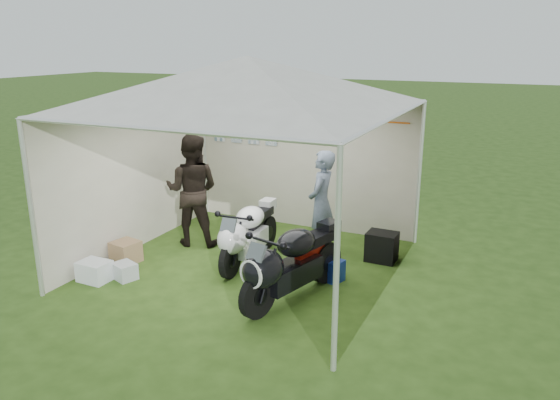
{
  "coord_description": "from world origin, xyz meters",
  "views": [
    {
      "loc": [
        3.52,
        -6.57,
        3.18
      ],
      "look_at": [
        0.32,
        0.35,
        0.96
      ],
      "focal_mm": 35.0,
      "sensor_mm": 36.0,
      "label": 1
    }
  ],
  "objects_px": {
    "motorcycle_black": "(288,263)",
    "crate_1": "(126,252)",
    "canopy_tent": "(248,88)",
    "motorcycle_white": "(246,233)",
    "crate_2": "(125,271)",
    "equipment_box": "(382,247)",
    "paddock_stand": "(329,269)",
    "person_dark_jacket": "(192,190)",
    "crate_0": "(95,271)",
    "person_blue_jacket": "(321,204)"
  },
  "relations": [
    {
      "from": "motorcycle_black",
      "to": "crate_0",
      "type": "xyz_separation_m",
      "value": [
        -2.67,
        -0.55,
        -0.39
      ]
    },
    {
      "from": "equipment_box",
      "to": "crate_0",
      "type": "height_order",
      "value": "equipment_box"
    },
    {
      "from": "motorcycle_black",
      "to": "equipment_box",
      "type": "distance_m",
      "value": 1.97
    },
    {
      "from": "motorcycle_white",
      "to": "person_blue_jacket",
      "type": "relative_size",
      "value": 1.08
    },
    {
      "from": "motorcycle_black",
      "to": "crate_1",
      "type": "distance_m",
      "value": 2.75
    },
    {
      "from": "canopy_tent",
      "to": "equipment_box",
      "type": "relative_size",
      "value": 12.79
    },
    {
      "from": "crate_2",
      "to": "paddock_stand",
      "type": "bearing_deg",
      "value": 24.52
    },
    {
      "from": "equipment_box",
      "to": "person_blue_jacket",
      "type": "bearing_deg",
      "value": -169.54
    },
    {
      "from": "canopy_tent",
      "to": "crate_0",
      "type": "distance_m",
      "value": 3.28
    },
    {
      "from": "canopy_tent",
      "to": "person_dark_jacket",
      "type": "distance_m",
      "value": 2.14
    },
    {
      "from": "motorcycle_black",
      "to": "equipment_box",
      "type": "relative_size",
      "value": 4.24
    },
    {
      "from": "person_dark_jacket",
      "to": "person_blue_jacket",
      "type": "bearing_deg",
      "value": 173.99
    },
    {
      "from": "motorcycle_white",
      "to": "crate_1",
      "type": "bearing_deg",
      "value": -159.8
    },
    {
      "from": "canopy_tent",
      "to": "crate_2",
      "type": "bearing_deg",
      "value": -139.42
    },
    {
      "from": "motorcycle_white",
      "to": "crate_1",
      "type": "relative_size",
      "value": 4.92
    },
    {
      "from": "paddock_stand",
      "to": "crate_2",
      "type": "distance_m",
      "value": 2.83
    },
    {
      "from": "canopy_tent",
      "to": "crate_0",
      "type": "height_order",
      "value": "canopy_tent"
    },
    {
      "from": "equipment_box",
      "to": "crate_2",
      "type": "distance_m",
      "value": 3.74
    },
    {
      "from": "person_dark_jacket",
      "to": "crate_0",
      "type": "bearing_deg",
      "value": 59.39
    },
    {
      "from": "person_blue_jacket",
      "to": "crate_2",
      "type": "distance_m",
      "value": 3.0
    },
    {
      "from": "motorcycle_white",
      "to": "crate_0",
      "type": "xyz_separation_m",
      "value": [
        -1.62,
        -1.4,
        -0.35
      ]
    },
    {
      "from": "person_blue_jacket",
      "to": "crate_2",
      "type": "xyz_separation_m",
      "value": [
        -2.15,
        -1.97,
        -0.71
      ]
    },
    {
      "from": "person_dark_jacket",
      "to": "equipment_box",
      "type": "xyz_separation_m",
      "value": [
        2.96,
        0.56,
        -0.68
      ]
    },
    {
      "from": "canopy_tent",
      "to": "person_blue_jacket",
      "type": "distance_m",
      "value": 2.08
    },
    {
      "from": "motorcycle_black",
      "to": "equipment_box",
      "type": "height_order",
      "value": "motorcycle_black"
    },
    {
      "from": "motorcycle_black",
      "to": "crate_1",
      "type": "height_order",
      "value": "motorcycle_black"
    },
    {
      "from": "motorcycle_white",
      "to": "person_dark_jacket",
      "type": "bearing_deg",
      "value": 158.92
    },
    {
      "from": "motorcycle_black",
      "to": "person_blue_jacket",
      "type": "relative_size",
      "value": 1.14
    },
    {
      "from": "crate_0",
      "to": "motorcycle_white",
      "type": "bearing_deg",
      "value": 40.65
    },
    {
      "from": "equipment_box",
      "to": "crate_2",
      "type": "bearing_deg",
      "value": -145.04
    },
    {
      "from": "motorcycle_black",
      "to": "crate_2",
      "type": "distance_m",
      "value": 2.4
    },
    {
      "from": "crate_2",
      "to": "canopy_tent",
      "type": "bearing_deg",
      "value": 40.58
    },
    {
      "from": "equipment_box",
      "to": "crate_0",
      "type": "bearing_deg",
      "value": -145.23
    },
    {
      "from": "canopy_tent",
      "to": "motorcycle_black",
      "type": "xyz_separation_m",
      "value": [
        0.97,
        -0.83,
        -2.05
      ]
    },
    {
      "from": "motorcycle_white",
      "to": "motorcycle_black",
      "type": "xyz_separation_m",
      "value": [
        1.05,
        -0.84,
        0.04
      ]
    },
    {
      "from": "crate_2",
      "to": "motorcycle_white",
      "type": "bearing_deg",
      "value": 42.41
    },
    {
      "from": "crate_1",
      "to": "crate_2",
      "type": "height_order",
      "value": "crate_1"
    },
    {
      "from": "canopy_tent",
      "to": "crate_1",
      "type": "distance_m",
      "value": 3.06
    },
    {
      "from": "motorcycle_white",
      "to": "person_blue_jacket",
      "type": "height_order",
      "value": "person_blue_jacket"
    },
    {
      "from": "motorcycle_white",
      "to": "motorcycle_black",
      "type": "relative_size",
      "value": 0.94
    },
    {
      "from": "equipment_box",
      "to": "paddock_stand",
      "type": "bearing_deg",
      "value": -116.89
    },
    {
      "from": "motorcycle_black",
      "to": "crate_1",
      "type": "bearing_deg",
      "value": -167.37
    },
    {
      "from": "paddock_stand",
      "to": "crate_0",
      "type": "bearing_deg",
      "value": -154.43
    },
    {
      "from": "motorcycle_white",
      "to": "motorcycle_black",
      "type": "distance_m",
      "value": 1.34
    },
    {
      "from": "motorcycle_black",
      "to": "paddock_stand",
      "type": "distance_m",
      "value": 0.95
    },
    {
      "from": "paddock_stand",
      "to": "crate_1",
      "type": "bearing_deg",
      "value": -166.9
    },
    {
      "from": "paddock_stand",
      "to": "equipment_box",
      "type": "bearing_deg",
      "value": 63.11
    },
    {
      "from": "crate_2",
      "to": "motorcycle_black",
      "type": "bearing_deg",
      "value": 8.16
    },
    {
      "from": "crate_2",
      "to": "equipment_box",
      "type": "bearing_deg",
      "value": 34.96
    },
    {
      "from": "paddock_stand",
      "to": "equipment_box",
      "type": "height_order",
      "value": "equipment_box"
    }
  ]
}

